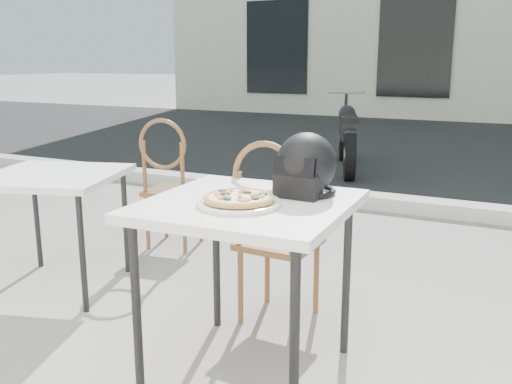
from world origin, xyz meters
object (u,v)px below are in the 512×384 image
at_px(plate, 239,203).
at_px(cafe_table_side, 53,184).
at_px(pizza, 239,198).
at_px(helmet, 305,167).
at_px(cafe_chair_main, 274,224).
at_px(cafe_table_main, 248,217).
at_px(cafe_chair_side, 169,177).
at_px(motorcycle, 347,136).

bearing_deg(plate, cafe_table_side, 163.28).
distance_m(pizza, helmet, 0.35).
bearing_deg(cafe_table_side, cafe_chair_main, 5.26).
relative_size(cafe_table_main, cafe_table_side, 0.91).
distance_m(cafe_chair_side, motorcycle, 3.46).
distance_m(cafe_table_side, motorcycle, 4.37).
relative_size(cafe_table_side, motorcycle, 0.51).
bearing_deg(motorcycle, cafe_chair_main, -97.93).
bearing_deg(cafe_table_main, motorcycle, 102.41).
bearing_deg(plate, pizza, 86.94).
height_order(pizza, helmet, helmet).
relative_size(cafe_chair_main, cafe_table_side, 1.05).
height_order(cafe_table_main, motorcycle, motorcycle).
relative_size(cafe_table_main, plate, 2.10).
height_order(cafe_table_side, cafe_chair_side, cafe_chair_side).
distance_m(cafe_table_main, motorcycle, 4.82).
distance_m(pizza, motorcycle, 4.91).
xyz_separation_m(pizza, motorcycle, (-1.04, 4.78, -0.39)).
height_order(helmet, cafe_table_side, helmet).
bearing_deg(motorcycle, cafe_chair_side, -114.18).
bearing_deg(cafe_chair_main, helmet, 137.87).
bearing_deg(cafe_table_main, plate, -88.32).
height_order(cafe_chair_main, motorcycle, cafe_chair_main).
xyz_separation_m(cafe_chair_main, cafe_table_side, (-1.34, -0.12, 0.10)).
height_order(cafe_table_side, motorcycle, motorcycle).
height_order(pizza, cafe_table_side, pizza).
bearing_deg(motorcycle, pizza, -98.17).
distance_m(cafe_table_side, cafe_chair_side, 0.92).
bearing_deg(plate, cafe_table_main, 91.68).
bearing_deg(cafe_chair_side, cafe_table_main, 126.85).
xyz_separation_m(helmet, motorcycle, (-1.20, 4.49, -0.48)).
relative_size(cafe_table_main, motorcycle, 0.47).
relative_size(pizza, cafe_table_side, 0.37).
bearing_deg(pizza, motorcycle, 102.22).
bearing_deg(motorcycle, cafe_table_side, -115.77).
bearing_deg(cafe_table_side, cafe_chair_side, 78.65).
distance_m(plate, pizza, 0.02).
height_order(cafe_table_main, helmet, helmet).
distance_m(pizza, cafe_chair_main, 0.63).
bearing_deg(plate, helmet, 61.18).
xyz_separation_m(cafe_table_side, cafe_chair_side, (0.18, 0.90, -0.11)).
distance_m(cafe_chair_main, cafe_chair_side, 1.40).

